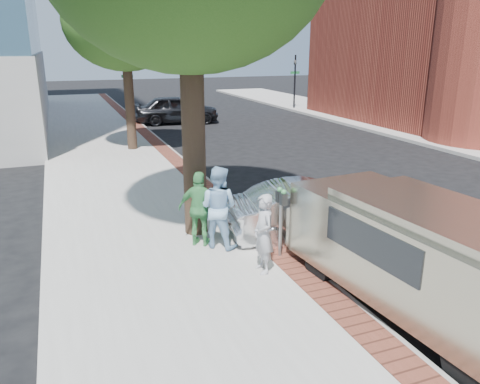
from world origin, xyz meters
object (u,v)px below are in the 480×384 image
person_green (200,209)px  bg_car (177,109)px  person_officer (218,207)px  parking_meter (281,208)px  person_gray (263,234)px  van (417,251)px  sedan_silver (315,211)px

person_green → bg_car: bearing=-68.7°
person_officer → person_green: (-0.34, 0.21, -0.07)m
bg_car → parking_meter: bearing=179.9°
parking_meter → bg_car: (2.56, 19.06, -0.38)m
person_officer → bg_car: size_ratio=0.37×
person_officer → parking_meter: bearing=-178.6°
person_gray → van: (1.94, -1.92, 0.13)m
bg_car → van: size_ratio=0.90×
sedan_silver → bg_car: bearing=4.1°
parking_meter → person_officer: bearing=137.2°
parking_meter → sedan_silver: bearing=34.4°
parking_meter → person_gray: bearing=-140.8°
person_green → sedan_silver: 2.73m
parking_meter → sedan_silver: parking_meter is taller
person_gray → person_green: (-0.75, 1.66, 0.05)m
parking_meter → person_officer: person_officer is taller
parking_meter → person_green: 1.81m
parking_meter → person_green: person_green is taller
person_officer → sedan_silver: (2.37, -0.03, -0.38)m
person_gray → sedan_silver: person_gray is taller
sedan_silver → bg_car: size_ratio=0.84×
van → parking_meter: bearing=113.9°
person_gray → person_green: bearing=-154.8°
sedan_silver → van: van is taller
person_gray → person_officer: bearing=-163.2°
sedan_silver → person_gray: bearing=133.9°
sedan_silver → bg_car: 18.19m
person_officer → bg_car: bearing=-57.0°
person_officer → sedan_silver: person_officer is taller
person_officer → sedan_silver: 2.40m
person_green → sedan_silver: size_ratio=0.41×
person_gray → person_officer: size_ratio=0.87×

